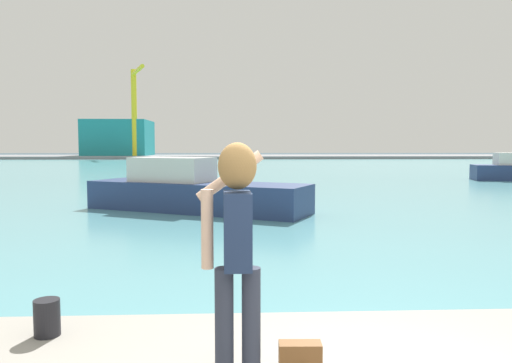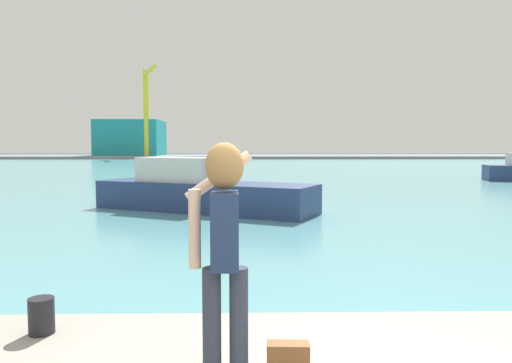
% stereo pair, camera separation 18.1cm
% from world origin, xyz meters
% --- Properties ---
extents(ground_plane, '(220.00, 220.00, 0.00)m').
position_xyz_m(ground_plane, '(0.00, 50.00, 0.00)').
color(ground_plane, '#334751').
extents(harbor_water, '(140.00, 100.00, 0.02)m').
position_xyz_m(harbor_water, '(0.00, 52.00, 0.01)').
color(harbor_water, '#599EA8').
rests_on(harbor_water, ground_plane).
extents(far_shore_dock, '(140.00, 20.00, 0.51)m').
position_xyz_m(far_shore_dock, '(0.00, 92.00, 0.26)').
color(far_shore_dock, gray).
rests_on(far_shore_dock, ground_plane).
extents(person_photographer, '(0.53, 0.55, 1.74)m').
position_xyz_m(person_photographer, '(-0.83, 0.65, 1.66)').
color(person_photographer, '#2D3342').
rests_on(person_photographer, quay_promenade).
extents(handbag, '(0.33, 0.15, 0.24)m').
position_xyz_m(handbag, '(-0.35, 0.66, 0.72)').
color(handbag, brown).
rests_on(handbag, quay_promenade).
extents(harbor_bollard, '(0.23, 0.23, 0.33)m').
position_xyz_m(harbor_bollard, '(-2.54, 1.49, 0.76)').
color(harbor_bollard, black).
rests_on(harbor_bollard, quay_promenade).
extents(boat_moored, '(8.16, 5.56, 1.89)m').
position_xyz_m(boat_moored, '(-2.34, 14.26, 0.70)').
color(boat_moored, navy).
rests_on(boat_moored, harbor_water).
extents(warehouse_left, '(12.10, 11.58, 6.83)m').
position_xyz_m(warehouse_left, '(-23.43, 93.28, 3.93)').
color(warehouse_left, teal).
rests_on(warehouse_left, far_shore_dock).
extents(port_crane, '(4.11, 9.44, 15.89)m').
position_xyz_m(port_crane, '(-18.87, 86.78, 10.06)').
color(port_crane, yellow).
rests_on(port_crane, far_shore_dock).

